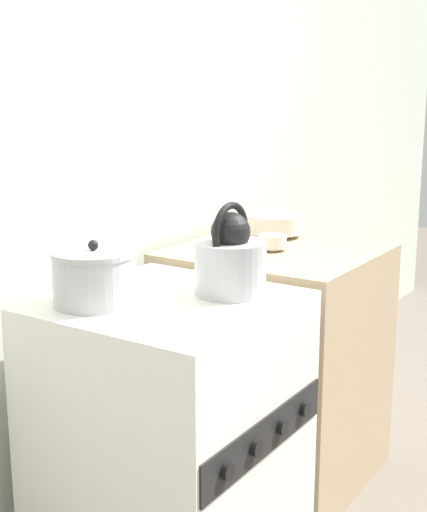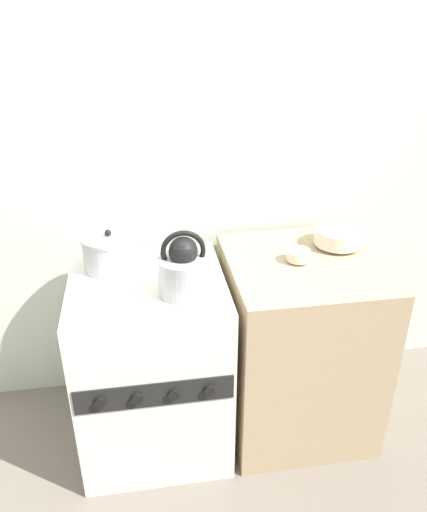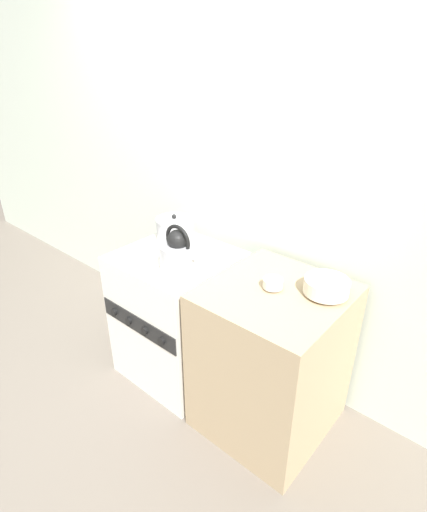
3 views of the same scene
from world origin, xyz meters
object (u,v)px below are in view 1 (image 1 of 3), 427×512
(cooking_pot, at_px, (94,277))
(stove, at_px, (170,440))
(enamel_bowl, at_px, (274,224))
(small_ceramic_bowl, at_px, (272,242))
(kettle, at_px, (231,259))

(cooking_pot, bearing_deg, stove, -44.14)
(stove, xyz_separation_m, enamel_bowl, (0.87, 0.15, 0.49))
(cooking_pot, height_order, enamel_bowl, cooking_pot)
(cooking_pot, bearing_deg, small_ceramic_bowl, -7.69)
(cooking_pot, xyz_separation_m, small_ceramic_bowl, (0.79, -0.11, -0.03))
(small_ceramic_bowl, bearing_deg, cooking_pot, 172.31)
(cooking_pot, relative_size, small_ceramic_bowl, 2.30)
(enamel_bowl, bearing_deg, small_ceramic_bowl, -152.26)
(kettle, height_order, enamel_bowl, kettle)
(kettle, distance_m, small_ceramic_bowl, 0.52)
(stove, distance_m, small_ceramic_bowl, 0.80)
(stove, xyz_separation_m, cooking_pot, (-0.14, 0.14, 0.50))
(kettle, xyz_separation_m, enamel_bowl, (0.72, 0.26, -0.03))
(stove, bearing_deg, small_ceramic_bowl, 2.82)
(enamel_bowl, bearing_deg, stove, -170.30)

